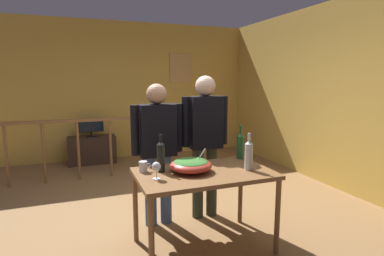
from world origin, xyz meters
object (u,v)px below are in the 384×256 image
object	(u,v)px
wine_bottle_green	(240,145)
wine_bottle_dark	(161,156)
flat_screen_tv	(91,126)
mug_white	(143,167)
tv_console	(92,150)
wine_bottle_clear	(249,155)
person_standing_left	(157,143)
person_standing_right	(205,135)
salad_bowl	(191,165)
framed_picture	(181,68)
wine_glass	(156,167)
stair_railing	(108,139)
serving_table	(204,180)

from	to	relation	value
wine_bottle_green	wine_bottle_dark	world-z (taller)	wine_bottle_green
flat_screen_tv	mug_white	distance (m)	3.44
tv_console	mug_white	xyz separation A→B (m)	(0.31, -3.45, 0.56)
tv_console	wine_bottle_dark	xyz separation A→B (m)	(0.47, -3.50, 0.67)
tv_console	wine_bottle_clear	world-z (taller)	wine_bottle_clear
person_standing_left	person_standing_right	world-z (taller)	person_standing_right
tv_console	salad_bowl	size ratio (longest dim) A/B	2.23
wine_bottle_dark	framed_picture	bearing A→B (deg)	68.55
flat_screen_tv	wine_bottle_green	world-z (taller)	wine_bottle_green
wine_bottle_green	wine_bottle_dark	bearing A→B (deg)	-170.35
wine_bottle_clear	mug_white	xyz separation A→B (m)	(-0.97, 0.29, -0.10)
wine_bottle_dark	salad_bowl	bearing A→B (deg)	-20.42
wine_bottle_green	person_standing_left	distance (m)	0.92
framed_picture	person_standing_right	bearing A→B (deg)	-103.95
salad_bowl	person_standing_right	world-z (taller)	person_standing_right
wine_glass	wine_bottle_green	world-z (taller)	wine_bottle_green
stair_railing	salad_bowl	bearing A→B (deg)	-78.76
tv_console	wine_bottle_green	xyz separation A→B (m)	(1.42, -3.34, 0.66)
serving_table	person_standing_left	distance (m)	0.76
person_standing_left	person_standing_right	xyz separation A→B (m)	(0.58, -0.00, 0.06)
stair_railing	tv_console	bearing A→B (deg)	102.40
framed_picture	serving_table	distance (m)	4.26
salad_bowl	person_standing_left	bearing A→B (deg)	105.44
wine_glass	wine_bottle_green	size ratio (longest dim) A/B	0.42
person_standing_right	framed_picture	bearing A→B (deg)	-102.84
wine_bottle_green	person_standing_left	xyz separation A→B (m)	(-0.85, 0.35, 0.02)
framed_picture	tv_console	world-z (taller)	framed_picture
stair_railing	wine_bottle_dark	bearing A→B (deg)	-84.28
serving_table	person_standing_left	bearing A→B (deg)	113.77
flat_screen_tv	wine_bottle_green	size ratio (longest dim) A/B	1.24
serving_table	mug_white	world-z (taller)	mug_white
stair_railing	mug_white	world-z (taller)	stair_railing
stair_railing	salad_bowl	world-z (taller)	stair_railing
serving_table	wine_bottle_dark	distance (m)	0.47
stair_railing	person_standing_right	xyz separation A→B (m)	(0.93, -2.00, 0.34)
framed_picture	tv_console	xyz separation A→B (m)	(-1.96, -0.29, -1.62)
salad_bowl	person_standing_left	xyz separation A→B (m)	(-0.17, 0.61, 0.10)
stair_railing	serving_table	world-z (taller)	stair_railing
tv_console	person_standing_right	bearing A→B (deg)	-69.08
wine_glass	mug_white	xyz separation A→B (m)	(-0.06, 0.25, -0.05)
wine_bottle_clear	wine_bottle_green	bearing A→B (deg)	71.46
flat_screen_tv	person_standing_right	size ratio (longest dim) A/B	0.27
framed_picture	tv_console	size ratio (longest dim) A/B	0.70
mug_white	tv_console	bearing A→B (deg)	95.14
salad_bowl	wine_bottle_clear	size ratio (longest dim) A/B	1.11
flat_screen_tv	framed_picture	bearing A→B (deg)	9.29
flat_screen_tv	wine_bottle_clear	world-z (taller)	wine_bottle_clear
wine_bottle_green	person_standing_right	bearing A→B (deg)	128.07
wine_bottle_green	wine_bottle_dark	size ratio (longest dim) A/B	1.03
framed_picture	flat_screen_tv	size ratio (longest dim) A/B	1.36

